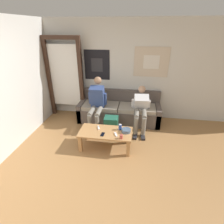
# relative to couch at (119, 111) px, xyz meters

# --- Properties ---
(ground_plane) EXTENTS (18.00, 18.00, 0.00)m
(ground_plane) POSITION_rel_couch_xyz_m (-0.20, -2.29, -0.28)
(ground_plane) COLOR #9E7042
(wall_back) EXTENTS (10.00, 0.07, 2.55)m
(wall_back) POSITION_rel_couch_xyz_m (-0.20, 0.36, 1.00)
(wall_back) COLOR silver
(wall_back) RESTS_ON ground_plane
(door_frame) EXTENTS (1.00, 0.10, 2.15)m
(door_frame) POSITION_rel_couch_xyz_m (-1.50, 0.14, 0.92)
(door_frame) COLOR #382319
(door_frame) RESTS_ON ground_plane
(couch) EXTENTS (2.15, 0.72, 0.79)m
(couch) POSITION_rel_couch_xyz_m (0.00, 0.00, 0.00)
(couch) COLOR #564C47
(couch) RESTS_ON ground_plane
(coffee_table) EXTENTS (1.09, 0.54, 0.39)m
(coffee_table) POSITION_rel_couch_xyz_m (-0.14, -1.24, 0.04)
(coffee_table) COLOR #B27F4C
(coffee_table) RESTS_ON ground_plane
(person_seated_adult) EXTENTS (0.47, 0.89, 1.24)m
(person_seated_adult) POSITION_rel_couch_xyz_m (-0.52, -0.37, 0.38)
(person_seated_adult) COLOR gray
(person_seated_adult) RESTS_ON ground_plane
(person_seated_teen) EXTENTS (0.47, 0.93, 1.03)m
(person_seated_teen) POSITION_rel_couch_xyz_m (0.56, -0.35, 0.29)
(person_seated_teen) COLOR gray
(person_seated_teen) RESTS_ON ground_plane
(backpack) EXTENTS (0.33, 0.32, 0.42)m
(backpack) POSITION_rel_couch_xyz_m (-0.11, -0.69, -0.07)
(backpack) COLOR #1E5642
(backpack) RESTS_ON ground_plane
(ceramic_bowl) EXTENTS (0.19, 0.19, 0.07)m
(ceramic_bowl) POSITION_rel_couch_xyz_m (0.28, -1.19, 0.15)
(ceramic_bowl) COLOR #475B75
(ceramic_bowl) RESTS_ON coffee_table
(pillar_candle) EXTENTS (0.06, 0.06, 0.09)m
(pillar_candle) POSITION_rel_couch_xyz_m (0.21, -1.44, 0.15)
(pillar_candle) COLOR #B24C42
(pillar_candle) RESTS_ON coffee_table
(drink_can_blue) EXTENTS (0.07, 0.07, 0.12)m
(drink_can_blue) POSITION_rel_couch_xyz_m (0.15, -1.12, 0.17)
(drink_can_blue) COLOR #28479E
(drink_can_blue) RESTS_ON coffee_table
(game_controller_near_left) EXTENTS (0.09, 0.15, 0.03)m
(game_controller_near_left) POSITION_rel_couch_xyz_m (0.09, -1.34, 0.12)
(game_controller_near_left) COLOR white
(game_controller_near_left) RESTS_ON coffee_table
(game_controller_near_right) EXTENTS (0.08, 0.15, 0.03)m
(game_controller_near_right) POSITION_rel_couch_xyz_m (-0.31, -1.14, 0.12)
(game_controller_near_right) COLOR white
(game_controller_near_right) RESTS_ON coffee_table
(cell_phone) EXTENTS (0.08, 0.14, 0.01)m
(cell_phone) POSITION_rel_couch_xyz_m (-0.18, -1.36, 0.12)
(cell_phone) COLOR black
(cell_phone) RESTS_ON coffee_table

